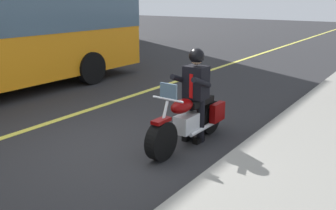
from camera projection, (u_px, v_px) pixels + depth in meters
name	position (u px, v px, depth m)	size (l,w,h in m)	color
ground_plane	(109.00, 148.00, 6.49)	(80.00, 80.00, 0.00)	#28282B
lane_center_stripe	(39.00, 126.00, 7.59)	(60.00, 0.16, 0.01)	#E5DB4C
motorcycle_main	(189.00, 120.00, 6.57)	(2.21, 0.60, 1.26)	black
rider_main	(195.00, 87.00, 6.55)	(0.62, 0.55, 1.74)	black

